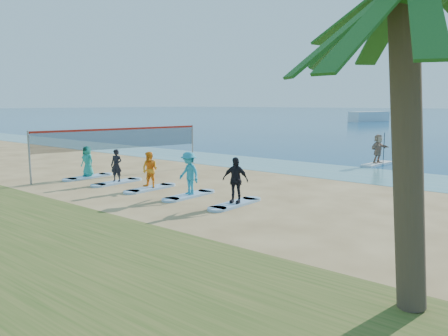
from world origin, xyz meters
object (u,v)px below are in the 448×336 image
Objects in this scene: volleyball_net at (120,139)px; surfboard_2 at (150,188)px; boat_offshore_a at (369,121)px; student_4 at (235,180)px; surfboard_1 at (117,182)px; paddleboarder at (378,149)px; student_0 at (87,161)px; surfboard_4 at (235,204)px; surfboard_0 at (88,177)px; student_1 at (116,165)px; paddleboard at (377,164)px; surfboard_3 at (189,195)px; student_3 at (189,173)px; student_2 at (150,170)px.

volleyball_net is 4.02× the size of surfboard_2.
student_4 is at bearing -52.21° from boat_offshore_a.
paddleboarder is at bearing 62.23° from surfboard_1.
student_0 is (-9.70, -13.93, -0.14)m from paddleboarder.
surfboard_0 is at bearing 180.00° from surfboard_4.
paddleboarder is 15.75m from student_1.
paddleboarder is at bearing -84.40° from paddleboard.
surfboard_0 is 1.00× the size of surfboard_2.
surfboard_3 is 0.91m from student_3.
volleyball_net reaches higher than paddleboard.
paddleboarder is at bearing 55.16° from surfboard_0.
student_3 is at bearing -22.08° from student_1.
surfboard_4 is at bearing 0.00° from surfboard_3.
student_2 reaches higher than boat_offshore_a.
surfboard_3 is at bearing -53.85° from boat_offshore_a.
paddleboard is 14.80m from surfboard_2.
student_1 is at bearing 165.91° from paddleboarder.
surfboard_0 and surfboard_4 have the same top height.
student_3 is (4.72, 0.00, 0.11)m from student_1.
paddleboarder is at bearing 88.22° from student_3.
boat_offshore_a is 5.95× the size of student_1.
student_1 is at bearing 0.00° from surfboard_1.
surfboard_4 is 0.90m from student_4.
volleyball_net is 3.08m from surfboard_1.
volleyball_net reaches higher than surfboard_1.
surfboard_2 is 2.36m from surfboard_3.
surfboard_1 is 1.29× the size of student_4.
student_4 is (-0.26, -13.93, -0.05)m from paddleboarder.
volleyball_net is at bearing 158.36° from surfboard_2.
surfboard_2 is 1.00× the size of surfboard_4.
surfboard_1 is at bearing 180.00° from surfboard_4.
paddleboard is 14.21m from student_3.
paddleboarder is at bearing 47.17° from student_0.
surfboard_0 is 9.48m from student_4.
student_4 is (-0.26, -13.93, 0.89)m from paddleboard.
student_0 is at bearing 0.00° from surfboard_0.
boat_offshore_a is 4.14× the size of surfboard_1.
student_1 is (-7.34, -13.93, 0.79)m from paddleboard.
paddleboard is at bearing 88.22° from student_3.
student_4 reaches higher than surfboard_0.
student_2 is (-4.98, -13.93, 0.82)m from paddleboard.
student_1 is at bearing 0.00° from surfboard_0.
student_4 reaches higher than student_2.
volleyball_net is at bearing 153.36° from student_4.
surfboard_0 is 1.44× the size of student_1.
paddleboarder is 1.15× the size of student_1.
student_2 is 0.72× the size of surfboard_3.
surfboard_3 is at bearing 0.00° from student_3.
surfboard_0 is 0.81m from student_0.
student_2 is (4.72, 0.00, 0.83)m from surfboard_0.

